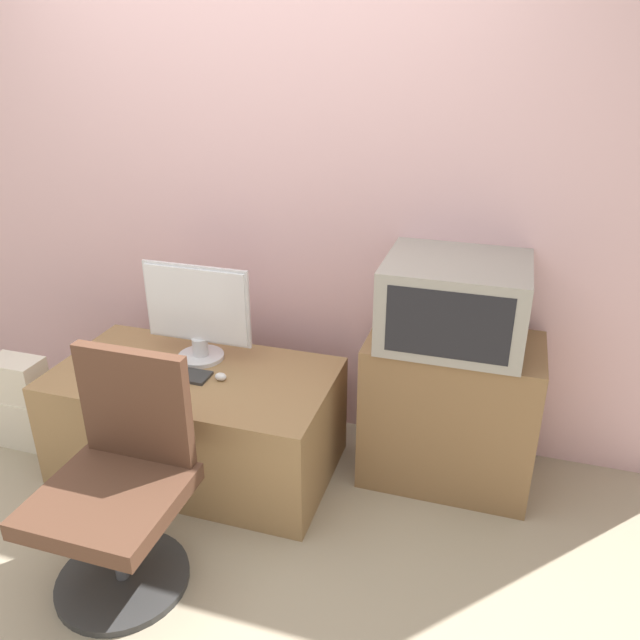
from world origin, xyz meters
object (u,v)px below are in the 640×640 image
Objects in this scene: crt_tv at (455,301)px; office_chair at (120,491)px; keyboard at (176,373)px; mouse at (221,377)px; cardboard_box_lower at (26,419)px; main_monitor at (197,313)px.

crt_tv is 1.55m from office_chair.
mouse is (0.22, 0.02, 0.01)m from keyboard.
office_chair reaches higher than cardboard_box_lower.
main_monitor reaches higher than mouse.
keyboard reaches higher than cardboard_box_lower.
office_chair is at bearing -79.86° from keyboard.
cardboard_box_lower is at bearing -176.42° from mouse.
crt_tv is 1.82× the size of cardboard_box_lower.
main_monitor is at bearing 137.61° from mouse.
mouse is at bearing -42.39° from main_monitor.
office_chair is at bearing -84.51° from main_monitor.
crt_tv reaches higher than cardboard_box_lower.
main_monitor is 0.59× the size of office_chair.
mouse is 0.09× the size of crt_tv.
office_chair is (-0.10, -0.67, -0.14)m from mouse.
crt_tv is (1.19, 0.35, 0.37)m from keyboard.
crt_tv is at bearing 8.01° from main_monitor.
keyboard is at bearing 3.40° from cardboard_box_lower.
keyboard is (-0.04, -0.18, -0.23)m from main_monitor.
keyboard is at bearing -175.70° from mouse.
office_chair is at bearing -98.68° from mouse.
main_monitor is 0.88× the size of crt_tv.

